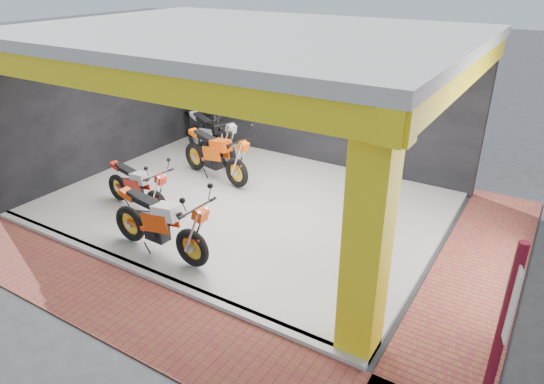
# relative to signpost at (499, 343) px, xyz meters

# --- Properties ---
(ground) EXTENTS (80.00, 80.00, 0.00)m
(ground) POSITION_rel_signpost_xyz_m (-5.40, 1.40, -1.39)
(ground) COLOR #2D2D30
(ground) RESTS_ON ground
(showroom_floor) EXTENTS (8.00, 6.00, 0.10)m
(showroom_floor) POSITION_rel_signpost_xyz_m (-5.40, 3.40, -1.34)
(showroom_floor) COLOR silver
(showroom_floor) RESTS_ON ground
(showroom_ceiling) EXTENTS (8.40, 6.40, 0.20)m
(showroom_ceiling) POSITION_rel_signpost_xyz_m (-5.40, 3.40, 2.21)
(showroom_ceiling) COLOR beige
(showroom_ceiling) RESTS_ON corner_column
(back_wall) EXTENTS (8.20, 0.20, 3.50)m
(back_wall) POSITION_rel_signpost_xyz_m (-5.40, 6.50, 0.36)
(back_wall) COLOR black
(back_wall) RESTS_ON ground
(left_wall) EXTENTS (0.20, 6.20, 3.50)m
(left_wall) POSITION_rel_signpost_xyz_m (-9.50, 3.40, 0.36)
(left_wall) COLOR black
(left_wall) RESTS_ON ground
(corner_column) EXTENTS (0.50, 0.50, 3.50)m
(corner_column) POSITION_rel_signpost_xyz_m (-1.65, 0.65, 0.36)
(corner_column) COLOR yellow
(corner_column) RESTS_ON ground
(header_beam_front) EXTENTS (8.40, 0.30, 0.40)m
(header_beam_front) POSITION_rel_signpost_xyz_m (-5.40, 0.40, 1.91)
(header_beam_front) COLOR yellow
(header_beam_front) RESTS_ON corner_column
(header_beam_right) EXTENTS (0.30, 6.40, 0.40)m
(header_beam_right) POSITION_rel_signpost_xyz_m (-1.40, 3.40, 1.91)
(header_beam_right) COLOR yellow
(header_beam_right) RESTS_ON corner_column
(floor_kerb) EXTENTS (8.00, 0.20, 0.10)m
(floor_kerb) POSITION_rel_signpost_xyz_m (-5.40, 0.38, -1.34)
(floor_kerb) COLOR silver
(floor_kerb) RESTS_ON ground
(paver_front) EXTENTS (9.00, 1.40, 0.03)m
(paver_front) POSITION_rel_signpost_xyz_m (-5.40, -0.40, -1.38)
(paver_front) COLOR brown
(paver_front) RESTS_ON ground
(paver_right) EXTENTS (1.40, 7.00, 0.03)m
(paver_right) POSITION_rel_signpost_xyz_m (-0.60, 3.40, -1.38)
(paver_right) COLOR brown
(paver_right) RESTS_ON ground
(signpost) EXTENTS (0.13, 0.35, 2.55)m
(signpost) POSITION_rel_signpost_xyz_m (0.00, 0.00, 0.00)
(signpost) COLOR maroon
(signpost) RESTS_ON ground
(moto_hero) EXTENTS (2.36, 0.94, 1.42)m
(moto_hero) POSITION_rel_signpost_xyz_m (-4.74, 0.90, -0.58)
(moto_hero) COLOR #E03E09
(moto_hero) RESTS_ON showroom_floor
(moto_row_a) EXTENTS (2.05, 0.96, 1.21)m
(moto_row_a) POSITION_rel_signpost_xyz_m (-6.49, 1.88, -0.69)
(moto_row_a) COLOR red
(moto_row_a) RESTS_ON showroom_floor
(moto_row_b) EXTENTS (2.57, 1.69, 1.47)m
(moto_row_b) POSITION_rel_signpost_xyz_m (-6.89, 4.77, -0.56)
(moto_row_b) COLOR #A8AAAF
(moto_row_b) RESTS_ON showroom_floor
(moto_row_c) EXTENTS (2.46, 1.32, 1.42)m
(moto_row_c) POSITION_rel_signpost_xyz_m (-5.99, 3.93, -0.58)
(moto_row_c) COLOR #F2570A
(moto_row_c) RESTS_ON showroom_floor
(moto_row_d) EXTENTS (2.13, 1.12, 1.24)m
(moto_row_d) POSITION_rel_signpost_xyz_m (-8.20, 5.90, -0.68)
(moto_row_d) COLOR black
(moto_row_d) RESTS_ON showroom_floor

